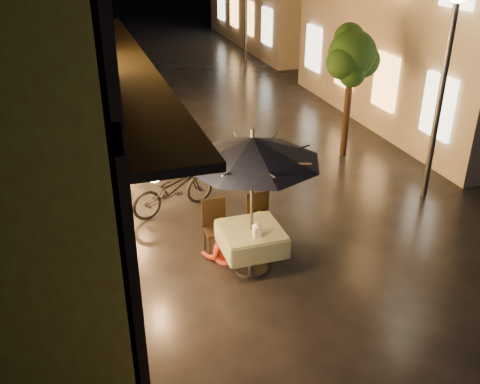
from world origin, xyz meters
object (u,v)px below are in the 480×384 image
object	(u,v)px
cafe_table	(251,239)
table_lantern	(257,229)
patio_umbrella	(252,149)
person_yellow	(261,214)
person_orange	(221,220)
bicycle_0	(173,189)
streetlamp_near	(447,57)

from	to	relation	value
cafe_table	table_lantern	distance (m)	0.42
patio_umbrella	person_yellow	distance (m)	1.56
cafe_table	person_orange	xyz separation A→B (m)	(-0.36, 0.50, 0.15)
cafe_table	patio_umbrella	distance (m)	1.56
person_yellow	bicycle_0	bearing A→B (deg)	-53.86
patio_umbrella	streetlamp_near	bearing A→B (deg)	18.34
bicycle_0	person_orange	bearing A→B (deg)	173.67
patio_umbrella	table_lantern	xyz separation A→B (m)	(0.00, -0.26, -1.23)
person_orange	person_yellow	bearing A→B (deg)	-169.78
cafe_table	person_orange	distance (m)	0.64
patio_umbrella	person_yellow	bearing A→B (deg)	54.92
person_orange	bicycle_0	distance (m)	1.98
table_lantern	person_yellow	bearing A→B (deg)	64.97
person_orange	bicycle_0	bearing A→B (deg)	-67.16
bicycle_0	patio_umbrella	bearing A→B (deg)	179.11
person_yellow	person_orange	bearing A→B (deg)	5.21
table_lantern	patio_umbrella	bearing A→B (deg)	90.00
cafe_table	streetlamp_near	bearing A→B (deg)	18.34
person_orange	person_yellow	xyz separation A→B (m)	(0.72, 0.00, -0.02)
cafe_table	bicycle_0	size ratio (longest dim) A/B	0.55
patio_umbrella	person_orange	world-z (taller)	patio_umbrella
cafe_table	patio_umbrella	size ratio (longest dim) A/B	0.40
person_yellow	bicycle_0	xyz separation A→B (m)	(-1.16, 1.91, -0.24)
streetlamp_near	cafe_table	bearing A→B (deg)	-161.66
patio_umbrella	person_yellow	size ratio (longest dim) A/B	1.73
streetlamp_near	bicycle_0	xyz separation A→B (m)	(-5.17, 0.96, -2.44)
patio_umbrella	person_orange	bearing A→B (deg)	125.87
streetlamp_near	person_orange	bearing A→B (deg)	-168.69
cafe_table	table_lantern	world-z (taller)	table_lantern
patio_umbrella	bicycle_0	distance (m)	3.04
patio_umbrella	bicycle_0	bearing A→B (deg)	108.41
person_orange	bicycle_0	world-z (taller)	person_orange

